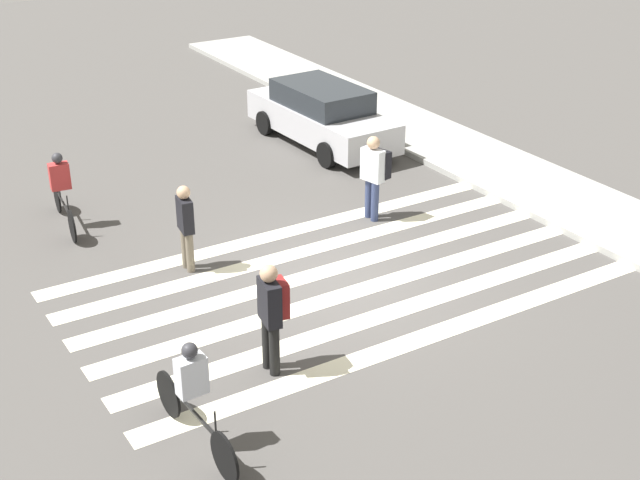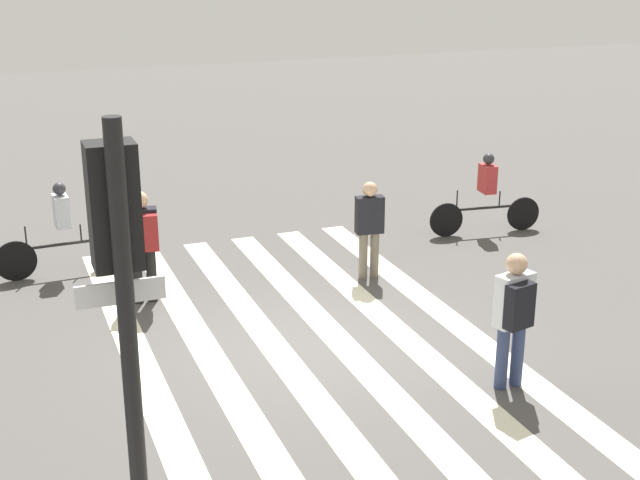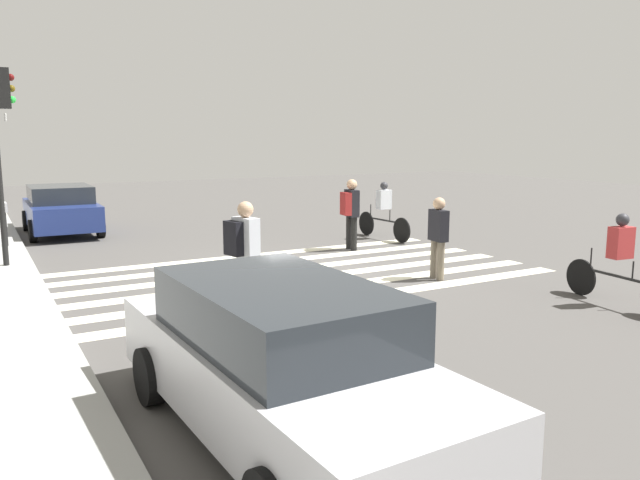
{
  "view_description": "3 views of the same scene",
  "coord_description": "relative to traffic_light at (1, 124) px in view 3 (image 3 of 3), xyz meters",
  "views": [
    {
      "loc": [
        12.14,
        -7.92,
        7.87
      ],
      "look_at": [
        0.43,
        -0.7,
        1.21
      ],
      "focal_mm": 50.0,
      "sensor_mm": 36.0,
      "label": 1
    },
    {
      "loc": [
        4.03,
        10.94,
        5.56
      ],
      "look_at": [
        -0.36,
        -0.45,
        1.42
      ],
      "focal_mm": 50.0,
      "sensor_mm": 36.0,
      "label": 2
    },
    {
      "loc": [
        -11.73,
        6.11,
        2.91
      ],
      "look_at": [
        -1.08,
        0.12,
        0.89
      ],
      "focal_mm": 35.0,
      "sensor_mm": 36.0,
      "label": 3
    }
  ],
  "objects": [
    {
      "name": "car_parked_silver_sedan",
      "position": [
        5.16,
        -1.66,
        -2.43
      ],
      "size": [
        4.08,
        2.05,
        1.47
      ],
      "rotation": [
        0.0,
        0.0,
        -0.01
      ],
      "color": "navy",
      "rests_on": "ground_plane"
    },
    {
      "name": "cyclist_far_lane",
      "position": [
        -0.37,
        -9.65,
        -2.32
      ],
      "size": [
        2.36,
        0.41,
        1.65
      ],
      "rotation": [
        0.0,
        0.0,
        0.05
      ],
      "color": "black",
      "rests_on": "ground_plane"
    },
    {
      "name": "traffic_light",
      "position": [
        0.0,
        0.0,
        0.0
      ],
      "size": [
        0.6,
        0.5,
        4.55
      ],
      "color": "black",
      "rests_on": "ground_plane"
    },
    {
      "name": "crosswalk_stripes",
      "position": [
        -3.29,
        -5.42,
        -3.18
      ],
      "size": [
        5.16,
        10.0,
        0.01
      ],
      "color": "#F2EDCC",
      "rests_on": "ground_plane"
    },
    {
      "name": "pedestrian_adult_yellow_jacket",
      "position": [
        -1.43,
        -7.86,
        -2.11
      ],
      "size": [
        0.54,
        0.48,
        1.84
      ],
      "rotation": [
        0.0,
        0.0,
        2.98
      ],
      "color": "black",
      "rests_on": "ground_plane"
    },
    {
      "name": "car_parked_far_curb",
      "position": [
        -9.88,
        -1.75,
        -2.39
      ],
      "size": [
        4.81,
        2.0,
        1.57
      ],
      "rotation": [
        0.0,
        0.0,
        0.04
      ],
      "color": "#B7B7BC",
      "rests_on": "ground_plane"
    },
    {
      "name": "pedestrian_child_with_backpack",
      "position": [
        -5.22,
        -7.6,
        -2.22
      ],
      "size": [
        0.5,
        0.28,
        1.7
      ],
      "rotation": [
        0.0,
        0.0,
        -0.14
      ],
      "color": "#6B6051",
      "rests_on": "ground_plane"
    },
    {
      "name": "pedestrian_adult_tall_backpack",
      "position": [
        -5.3,
        -3.29,
        -2.11
      ],
      "size": [
        0.55,
        0.5,
        1.84
      ],
      "rotation": [
        0.0,
        0.0,
        3.37
      ],
      "color": "navy",
      "rests_on": "ground_plane"
    },
    {
      "name": "ground_plane",
      "position": [
        -3.29,
        -5.42,
        -3.19
      ],
      "size": [
        60.0,
        60.0,
        0.0
      ],
      "primitive_type": "plane",
      "color": "#4C4947"
    },
    {
      "name": "cyclist_mid_street",
      "position": [
        -8.35,
        -8.99,
        -2.32
      ],
      "size": [
        2.31,
        0.42,
        1.63
      ],
      "rotation": [
        0.0,
        0.0,
        -0.11
      ],
      "color": "black",
      "rests_on": "ground_plane"
    },
    {
      "name": "parking_meter",
      "position": [
        2.75,
        -0.03,
        -2.22
      ],
      "size": [
        0.15,
        0.15,
        1.3
      ],
      "color": "black",
      "rests_on": "ground_plane"
    }
  ]
}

